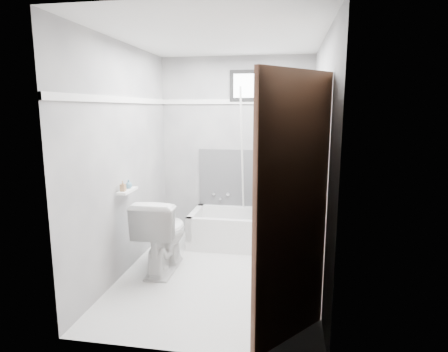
% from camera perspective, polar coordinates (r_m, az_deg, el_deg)
% --- Properties ---
extents(floor, '(2.60, 2.60, 0.00)m').
position_cam_1_polar(floor, '(4.09, -0.85, -14.80)').
color(floor, white).
rests_on(floor, ground).
extents(ceiling, '(2.60, 2.60, 0.00)m').
position_cam_1_polar(ceiling, '(3.77, -0.95, 20.45)').
color(ceiling, silver).
rests_on(ceiling, floor).
extents(wall_back, '(2.00, 0.02, 2.40)m').
position_cam_1_polar(wall_back, '(5.02, 1.82, 4.16)').
color(wall_back, slate).
rests_on(wall_back, floor).
extents(wall_front, '(2.00, 0.02, 2.40)m').
position_cam_1_polar(wall_front, '(2.50, -6.35, -2.16)').
color(wall_front, slate).
rests_on(wall_front, floor).
extents(wall_left, '(0.02, 2.60, 2.40)m').
position_cam_1_polar(wall_left, '(4.05, -14.97, 2.34)').
color(wall_left, slate).
rests_on(wall_left, floor).
extents(wall_right, '(0.02, 2.60, 2.40)m').
position_cam_1_polar(wall_right, '(3.70, 14.53, 1.63)').
color(wall_right, slate).
rests_on(wall_right, floor).
extents(bathtub, '(1.50, 0.70, 0.42)m').
position_cam_1_polar(bathtub, '(4.84, 3.87, -8.09)').
color(bathtub, white).
rests_on(bathtub, floor).
extents(office_chair, '(0.88, 0.88, 1.16)m').
position_cam_1_polar(office_chair, '(4.71, 9.01, -2.56)').
color(office_chair, slate).
rests_on(office_chair, bathtub).
extents(toilet, '(0.47, 0.82, 0.80)m').
position_cam_1_polar(toilet, '(4.13, -9.34, -8.73)').
color(toilet, white).
rests_on(toilet, floor).
extents(door, '(0.78, 0.78, 2.00)m').
position_cam_1_polar(door, '(2.49, 16.28, -7.29)').
color(door, '#552D1F').
rests_on(door, floor).
extents(window, '(0.66, 0.04, 0.40)m').
position_cam_1_polar(window, '(4.96, 4.80, 13.55)').
color(window, black).
rests_on(window, wall_back).
extents(backerboard, '(1.50, 0.02, 0.78)m').
position_cam_1_polar(backerboard, '(5.04, 4.59, -0.44)').
color(backerboard, '#4C4C4F').
rests_on(backerboard, wall_back).
extents(trim_back, '(2.00, 0.02, 0.06)m').
position_cam_1_polar(trim_back, '(4.98, 1.84, 11.26)').
color(trim_back, white).
rests_on(trim_back, wall_back).
extents(trim_left, '(0.02, 2.60, 0.06)m').
position_cam_1_polar(trim_left, '(4.01, -15.21, 11.15)').
color(trim_left, white).
rests_on(trim_left, wall_left).
extents(pole, '(0.02, 0.53, 1.89)m').
position_cam_1_polar(pole, '(4.79, 2.80, 2.05)').
color(pole, white).
rests_on(pole, bathtub).
extents(shelf, '(0.10, 0.32, 0.02)m').
position_cam_1_polar(shelf, '(3.97, -14.50, -2.19)').
color(shelf, white).
rests_on(shelf, wall_left).
extents(soap_bottle_a, '(0.05, 0.05, 0.11)m').
position_cam_1_polar(soap_bottle_a, '(3.89, -15.16, -1.49)').
color(soap_bottle_a, '#99724C').
rests_on(soap_bottle_a, shelf).
extents(soap_bottle_b, '(0.10, 0.10, 0.09)m').
position_cam_1_polar(soap_bottle_b, '(4.02, -14.32, -1.17)').
color(soap_bottle_b, teal).
rests_on(soap_bottle_b, shelf).
extents(faucet, '(0.26, 0.10, 0.16)m').
position_cam_1_polar(faucet, '(5.13, -0.48, -3.07)').
color(faucet, silver).
rests_on(faucet, wall_back).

